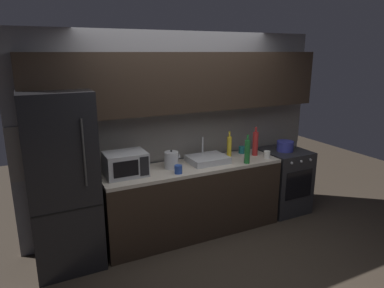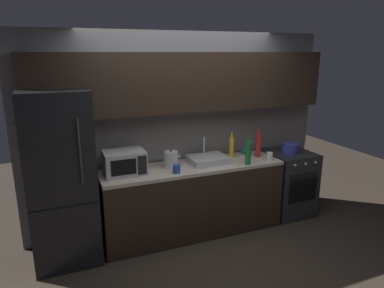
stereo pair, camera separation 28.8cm
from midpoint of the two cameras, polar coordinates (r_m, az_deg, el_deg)
ground_plane at (r=3.96m, az=4.07°, el=-19.79°), size 10.00×10.00×0.00m
back_wall at (r=4.39m, az=-3.53°, el=5.64°), size 4.01×0.44×2.50m
counter_run at (r=4.44m, az=-1.78°, el=-9.06°), size 2.27×0.60×0.90m
refrigerator at (r=3.92m, az=-22.49°, el=-5.76°), size 0.68×0.69×1.89m
oven_range at (r=5.18m, az=13.29°, el=-5.88°), size 0.60×0.62×0.90m
microwave at (r=4.00m, az=-12.90°, el=-3.23°), size 0.46×0.35×0.27m
sink_basin at (r=4.38m, az=0.67°, el=-2.51°), size 0.48×0.38×0.30m
kettle at (r=4.17m, az=-5.38°, el=-2.63°), size 0.20×0.17×0.23m
wine_bottle_green at (r=4.35m, az=7.18°, el=-1.23°), size 0.07×0.07×0.37m
wine_bottle_yellow at (r=4.61m, az=4.35°, el=-0.38°), size 0.06×0.06×0.34m
wine_bottle_red at (r=4.70m, az=8.62°, el=0.08°), size 0.08×0.08×0.39m
mug_white at (r=4.62m, az=10.46°, el=-1.73°), size 0.08×0.08×0.10m
mug_teal at (r=4.80m, az=6.43°, el=-0.96°), size 0.08×0.08×0.10m
mug_blue at (r=3.99m, az=-4.33°, el=-4.19°), size 0.09×0.09×0.10m
cooking_pot at (r=5.01m, az=13.44°, el=-0.34°), size 0.24×0.24×0.14m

